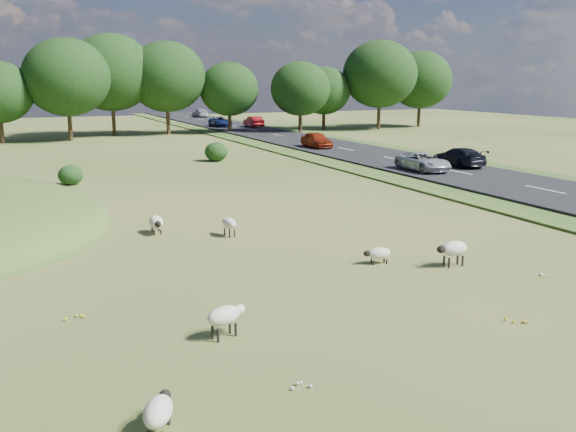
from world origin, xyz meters
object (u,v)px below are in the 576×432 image
(sheep_3, at_px, (453,249))
(sheep_5, at_px, (378,254))
(sheep_0, at_px, (225,315))
(car_0, at_px, (220,122))
(car_4, at_px, (200,113))
(sheep_4, at_px, (156,222))
(car_1, at_px, (317,140))
(car_5, at_px, (459,157))
(car_2, at_px, (423,162))
(car_6, at_px, (254,122))
(sheep_2, at_px, (159,411))
(sheep_1, at_px, (229,223))

(sheep_3, height_order, sheep_5, sheep_3)
(sheep_0, height_order, car_0, car_0)
(sheep_3, distance_m, car_4, 90.20)
(sheep_0, bearing_deg, sheep_4, 66.10)
(sheep_0, xyz_separation_m, sheep_4, (0.83, 12.01, -0.11))
(car_1, height_order, car_4, car_1)
(sheep_4, xyz_separation_m, car_1, (20.85, 27.00, 0.48))
(sheep_4, bearing_deg, car_5, 118.37)
(car_1, xyz_separation_m, car_4, (3.80, 52.59, -0.03))
(car_2, bearing_deg, car_5, 14.17)
(sheep_3, distance_m, car_6, 65.05)
(car_0, bearing_deg, sheep_2, -108.54)
(sheep_3, bearing_deg, car_4, -103.57)
(sheep_0, distance_m, car_0, 71.80)
(sheep_1, relative_size, car_5, 0.24)
(car_0, height_order, car_1, car_1)
(sheep_0, relative_size, sheep_2, 1.01)
(sheep_5, bearing_deg, car_6, -98.99)
(sheep_3, xyz_separation_m, car_5, (16.12, 20.23, 0.28))
(sheep_3, relative_size, car_6, 0.30)
(sheep_3, height_order, car_0, car_0)
(sheep_1, bearing_deg, car_0, -22.54)
(sheep_2, relative_size, car_1, 0.29)
(car_6, bearing_deg, sheep_2, 68.09)
(sheep_1, xyz_separation_m, car_6, (21.93, 55.58, 0.41))
(sheep_1, bearing_deg, sheep_4, 52.64)
(car_5, bearing_deg, car_2, 14.17)
(sheep_5, height_order, car_5, car_5)
(sheep_1, distance_m, car_1, 33.96)
(car_0, bearing_deg, sheep_4, -110.28)
(sheep_5, relative_size, car_5, 0.23)
(sheep_5, bearing_deg, car_4, -94.28)
(car_0, distance_m, car_4, 23.47)
(car_1, relative_size, car_2, 0.93)
(sheep_5, bearing_deg, car_2, -121.50)
(sheep_0, relative_size, sheep_4, 0.91)
(sheep_3, distance_m, car_5, 25.86)
(car_6, bearing_deg, car_5, 90.00)
(car_1, bearing_deg, car_2, -90.00)
(sheep_5, bearing_deg, sheep_3, 156.25)
(sheep_3, bearing_deg, car_6, -107.62)
(sheep_5, xyz_separation_m, car_4, (18.34, 87.39, 0.56))
(sheep_4, relative_size, car_6, 0.31)
(sheep_4, bearing_deg, car_0, 163.90)
(sheep_0, height_order, sheep_5, sheep_0)
(sheep_2, xyz_separation_m, car_5, (28.02, 26.89, 0.50))
(sheep_0, xyz_separation_m, car_0, (21.68, 68.44, 0.31))
(sheep_0, height_order, sheep_2, sheep_0)
(car_1, distance_m, car_5, 16.37)
(sheep_1, xyz_separation_m, car_4, (21.93, 81.30, 0.39))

